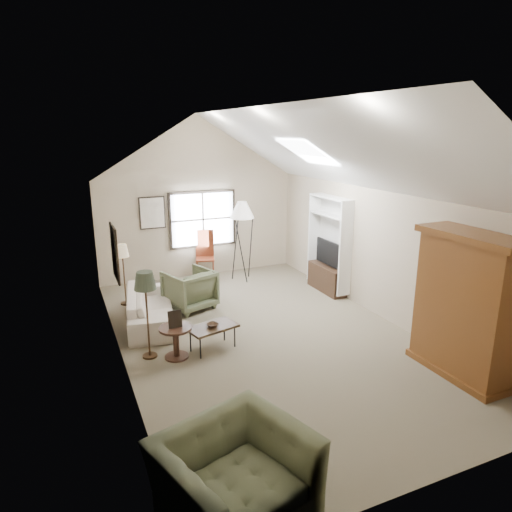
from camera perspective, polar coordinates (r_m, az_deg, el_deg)
name	(u,v)px	position (r m, az deg, el deg)	size (l,w,h in m)	color
room_shell	(266,156)	(7.64, 1.24, 12.43)	(5.01, 8.01, 4.00)	#716751
window	(203,219)	(11.58, -6.67, 4.59)	(1.72, 0.08, 1.42)	black
skylight	(307,151)	(9.04, 6.44, 12.88)	(0.80, 1.20, 0.52)	white
wall_art	(135,231)	(9.16, -14.84, 3.07)	(1.97, 3.71, 0.88)	black
armoire	(467,306)	(7.47, 24.83, -5.67)	(0.60, 1.50, 2.20)	brown
tv_alcove	(329,243)	(10.46, 9.13, 1.65)	(0.32, 1.30, 2.10)	white
media_console	(327,278)	(10.69, 8.84, -2.79)	(0.34, 1.18, 0.60)	#382316
tv_panel	(328,253)	(10.51, 8.98, 0.43)	(0.05, 0.90, 0.55)	black
sofa	(150,307)	(9.09, -13.06, -6.24)	(2.15, 0.84, 0.63)	beige
armchair_near	(235,480)	(4.78, -2.67, -26.15)	(1.35, 1.18, 0.87)	#575F43
armchair_far	(190,289)	(9.61, -8.30, -4.14)	(0.88, 0.91, 0.83)	#545C40
coffee_table	(213,338)	(7.89, -5.42, -10.13)	(0.82, 0.46, 0.42)	#312414
bowl	(212,325)	(7.79, -5.47, -8.57)	(0.20, 0.20, 0.05)	#3B2718
side_table	(176,342)	(7.68, -9.95, -10.58)	(0.54, 0.54, 0.54)	#3E2219
side_chair	(205,255)	(11.51, -6.40, 0.16)	(0.46, 0.46, 1.19)	maroon
tripod_lamp	(242,241)	(11.15, -1.73, 1.91)	(0.58, 0.58, 2.00)	white
dark_lamp	(147,314)	(7.60, -13.44, -7.12)	(0.36, 0.36, 1.50)	#272D20
tan_lamp	(124,274)	(10.05, -16.18, -2.17)	(0.27, 0.27, 1.35)	tan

